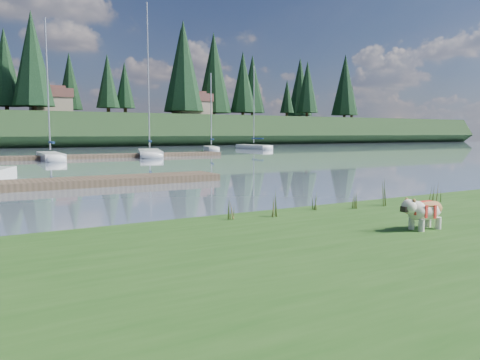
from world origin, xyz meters
TOP-DOWN VIEW (x-y plane):
  - ground at (0.00, 30.00)m, footprint 200.00×200.00m
  - bank at (0.00, -6.00)m, footprint 60.00×9.00m
  - ridge at (0.00, 73.00)m, footprint 200.00×20.00m
  - bulldog at (1.60, -4.76)m, footprint 0.98×0.44m
  - dock_near at (-4.00, 9.00)m, footprint 16.00×2.00m
  - dock_far at (2.00, 30.00)m, footprint 26.00×2.20m
  - sailboat_bg_2 at (-0.16, 29.54)m, footprint 1.60×7.35m
  - sailboat_bg_3 at (8.83, 31.54)m, footprint 4.50×9.66m
  - sailboat_bg_4 at (18.82, 38.81)m, footprint 3.03×6.04m
  - sailboat_bg_5 at (26.74, 42.72)m, footprint 1.60×7.62m
  - weed_0 at (-0.01, -2.24)m, footprint 0.17×0.14m
  - weed_1 at (1.28, -2.02)m, footprint 0.17×0.14m
  - weed_2 at (3.08, -2.37)m, footprint 0.17×0.14m
  - weed_3 at (-1.04, -2.10)m, footprint 0.17×0.14m
  - weed_4 at (2.21, -2.34)m, footprint 0.17×0.14m
  - weed_5 at (4.75, -2.60)m, footprint 0.17×0.14m
  - mud_lip at (0.00, -1.60)m, footprint 60.00×0.50m
  - conifer_4 at (3.00, 66.00)m, footprint 6.16×6.16m
  - conifer_5 at (15.00, 70.00)m, footprint 3.96×3.96m
  - conifer_6 at (28.00, 68.00)m, footprint 7.04×7.04m
  - conifer_7 at (42.00, 71.00)m, footprint 5.28×5.28m
  - conifer_8 at (55.00, 67.00)m, footprint 4.62×4.62m
  - conifer_9 at (68.00, 70.00)m, footprint 5.94×5.94m
  - house_1 at (6.00, 71.00)m, footprint 6.30×5.30m
  - house_2 at (30.00, 69.00)m, footprint 6.30×5.30m

SIDE VIEW (x-z plane):
  - ground at x=0.00m, z-range 0.00..0.00m
  - mud_lip at x=0.00m, z-range 0.00..0.14m
  - dock_near at x=-4.00m, z-range 0.00..0.30m
  - dock_far at x=2.00m, z-range 0.00..0.30m
  - bank at x=0.00m, z-range 0.00..0.35m
  - sailboat_bg_5 at x=26.74m, z-range -5.14..5.78m
  - sailboat_bg_3 at x=8.83m, z-range -6.58..7.23m
  - sailboat_bg_2 at x=-0.16m, z-range -5.20..5.86m
  - sailboat_bg_4 at x=18.82m, z-range -4.19..4.86m
  - weed_4 at x=2.21m, z-range 0.32..0.73m
  - weed_1 at x=1.28m, z-range 0.32..0.73m
  - weed_3 at x=-1.04m, z-range 0.31..0.78m
  - weed_0 at x=-0.01m, z-range 0.30..0.87m
  - weed_5 at x=4.75m, z-range 0.30..0.93m
  - weed_2 at x=3.08m, z-range 0.29..1.01m
  - bulldog at x=1.60m, z-range 0.42..1.01m
  - ridge at x=0.00m, z-range 0.00..5.00m
  - house_1 at x=6.00m, z-range 4.99..9.64m
  - house_2 at x=30.00m, z-range 4.99..9.64m
  - conifer_5 at x=15.00m, z-range 5.65..16.00m
  - conifer_8 at x=55.00m, z-range 5.62..17.40m
  - conifer_7 at x=42.00m, z-range 5.59..18.79m
  - conifer_9 at x=68.00m, z-range 5.55..20.18m
  - conifer_4 at x=3.00m, z-range 5.54..20.64m
  - conifer_6 at x=28.00m, z-range 5.49..22.49m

